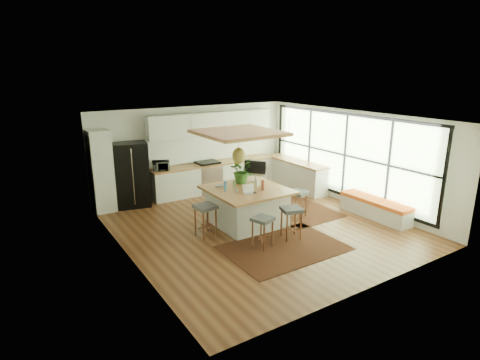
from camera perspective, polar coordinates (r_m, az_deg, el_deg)
floor at (r=10.01m, az=2.52°, el=-6.56°), size 7.00×7.00×0.00m
ceiling at (r=9.32m, az=2.73°, el=8.98°), size 7.00×7.00×0.00m
wall_back at (r=12.52m, az=-6.66°, el=4.39°), size 6.50×0.00×6.50m
wall_front at (r=7.14m, az=19.05°, el=-5.20°), size 6.50×0.00×6.50m
wall_left at (r=8.21m, az=-16.28°, el=-2.24°), size 0.00×7.00×7.00m
wall_right at (r=11.70m, az=15.77°, el=3.09°), size 0.00×7.00×7.00m
window_wall at (r=11.67m, az=15.69°, el=3.32°), size 0.10×6.20×2.60m
pantry at (r=11.32m, az=-19.41°, el=1.19°), size 0.55×0.60×2.25m
back_counter_base at (r=12.70m, az=-3.66°, el=0.40°), size 4.20×0.60×0.88m
back_counter_top at (r=12.59m, az=-3.70°, el=2.42°), size 4.24×0.64×0.05m
backsplash at (r=12.75m, az=-4.39°, el=4.65°), size 4.20×0.02×0.80m
upper_cabinets at (r=12.48m, az=-4.12°, el=8.14°), size 4.20×0.34×0.70m
range at (r=12.57m, az=-4.66°, el=0.50°), size 0.76×0.62×1.00m
right_counter_base at (r=13.08m, az=8.04°, el=0.73°), size 0.60×2.50×0.88m
right_counter_top at (r=12.97m, az=8.12°, el=2.70°), size 0.64×2.54×0.05m
window_bench at (r=11.04m, az=18.91°, el=-3.88°), size 0.52×2.00×0.50m
ceiling_panel at (r=9.58m, az=-0.18°, el=5.25°), size 1.86×1.86×0.80m
rug_near at (r=8.86m, az=6.38°, el=-9.69°), size 2.60×1.80×0.01m
rug_right at (r=11.25m, az=7.38°, el=-4.07°), size 1.80×2.60×0.01m
fridge at (r=11.54m, az=-15.38°, el=0.77°), size 1.04×0.89×1.84m
island at (r=9.95m, az=1.00°, el=-3.81°), size 1.85×1.85×0.93m
stool_near_left at (r=8.74m, az=3.27°, el=-7.48°), size 0.52×0.52×0.69m
stool_near_right at (r=9.21m, az=7.39°, el=-6.34°), size 0.56×0.56×0.76m
stool_right_front at (r=10.53m, az=8.35°, el=-3.49°), size 0.54×0.54×0.71m
stool_right_back at (r=10.90m, az=4.70°, el=-2.70°), size 0.46×0.46×0.68m
stool_left_side at (r=9.31m, az=-4.98°, el=-6.01°), size 0.50×0.50×0.77m
laptop at (r=9.40m, az=1.44°, el=-1.23°), size 0.33×0.34×0.22m
monitor at (r=10.39m, az=2.21°, el=1.22°), size 0.57×0.62×0.58m
microwave at (r=11.81m, az=-11.34°, el=2.19°), size 0.55×0.41×0.33m
island_plant at (r=10.25m, az=0.16°, el=1.01°), size 0.82×0.85×0.52m
island_bowl at (r=9.94m, az=-3.04°, el=-0.88°), size 0.26×0.26×0.05m
island_bottle_0 at (r=9.58m, az=-2.06°, el=-1.08°), size 0.07×0.07×0.19m
island_bottle_1 at (r=9.45m, az=-0.50°, el=-1.31°), size 0.07×0.07×0.19m
island_bottle_2 at (r=9.68m, az=3.23°, el=-0.92°), size 0.07×0.07×0.19m
island_bottle_3 at (r=10.01m, az=2.53°, el=-0.34°), size 0.07×0.07×0.19m
island_bottle_4 at (r=9.88m, az=-0.75°, el=-0.55°), size 0.07×0.07×0.19m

